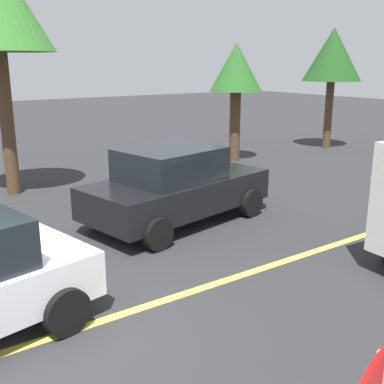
# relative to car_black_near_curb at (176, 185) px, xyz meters

# --- Properties ---
(ground_plane) EXTENTS (80.00, 80.00, 0.00)m
(ground_plane) POSITION_rel_car_black_near_curb_xyz_m (-3.92, -2.92, -0.84)
(ground_plane) COLOR #2D2D30
(lane_marking_centre) EXTENTS (28.00, 0.16, 0.01)m
(lane_marking_centre) POSITION_rel_car_black_near_curb_xyz_m (-0.92, -2.92, -0.83)
(lane_marking_centre) COLOR #E0D14C
(car_black_near_curb) EXTENTS (4.45, 2.69, 1.68)m
(car_black_near_curb) POSITION_rel_car_black_near_curb_xyz_m (0.00, 0.00, 0.00)
(car_black_near_curb) COLOR black
(car_black_near_curb) RESTS_ON ground_plane
(tree_centre_verge) EXTENTS (2.30, 2.30, 4.74)m
(tree_centre_verge) POSITION_rel_car_black_near_curb_xyz_m (10.29, 4.40, 2.82)
(tree_centre_verge) COLOR #513823
(tree_centre_verge) RESTS_ON ground_plane
(tree_right_verge) EXTENTS (1.81, 1.81, 4.06)m
(tree_right_verge) POSITION_rel_car_black_near_curb_xyz_m (5.46, 4.53, 2.29)
(tree_right_verge) COLOR #513823
(tree_right_verge) RESTS_ON ground_plane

